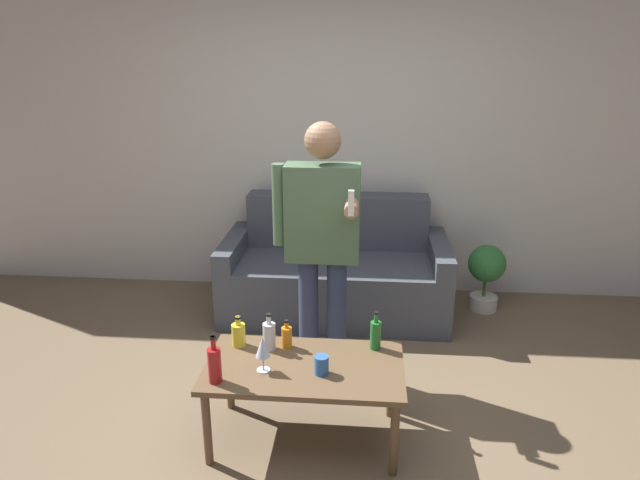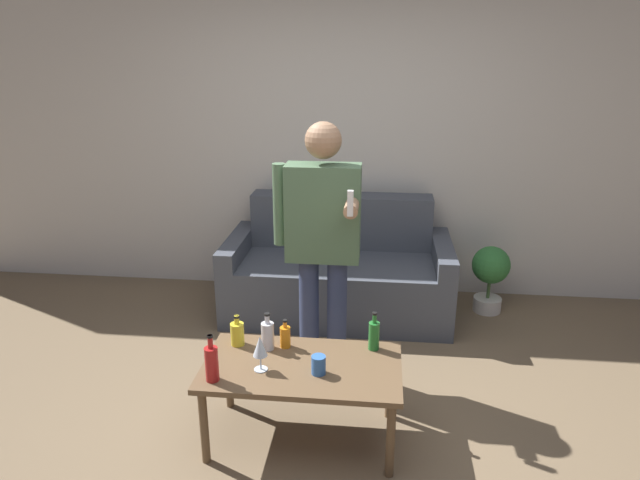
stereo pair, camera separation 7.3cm
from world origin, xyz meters
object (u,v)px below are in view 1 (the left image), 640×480
bottle_orange (376,334)px  person_standing_front (322,234)px  couch (335,272)px  coffee_table (304,373)px

bottle_orange → person_standing_front: bearing=124.6°
couch → bottle_orange: 1.46m
couch → person_standing_front: bearing=-92.1°
couch → coffee_table: couch is taller
person_standing_front → coffee_table: bearing=-92.7°
coffee_table → bottle_orange: bottle_orange is taller
couch → bottle_orange: size_ratio=7.88×
couch → coffee_table: (-0.07, -1.61, 0.09)m
bottle_orange → person_standing_front: 0.71m
coffee_table → bottle_orange: size_ratio=4.70×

